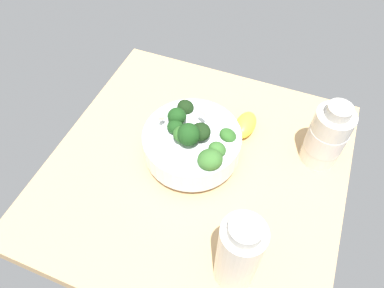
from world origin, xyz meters
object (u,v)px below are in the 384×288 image
at_px(bottle_tall, 238,254).
at_px(bottle_short, 327,136).
at_px(lemon_wedge, 245,125).
at_px(bowl_of_broccoli, 192,142).

distance_m(bottle_tall, bottle_short, 0.29).
height_order(lemon_wedge, bottle_short, bottle_short).
xyz_separation_m(bowl_of_broccoli, bottle_short, (-0.09, 0.23, 0.02)).
xyz_separation_m(bowl_of_broccoli, bottle_tall, (0.19, 0.14, 0.04)).
xyz_separation_m(bottle_tall, bottle_short, (-0.28, 0.09, -0.02)).
bearing_deg(bottle_tall, bottle_short, 162.74).
distance_m(lemon_wedge, bottle_short, 0.16).
relative_size(lemon_wedge, bottle_tall, 0.40).
distance_m(lemon_wedge, bottle_tall, 0.31).
bearing_deg(bowl_of_broccoli, bottle_short, 111.66).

